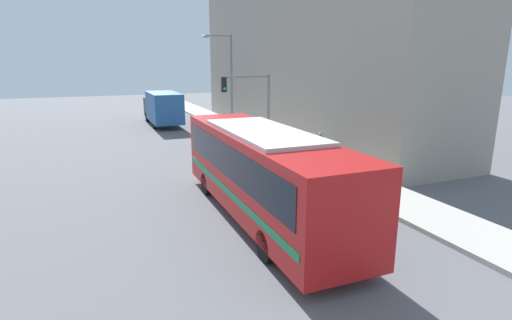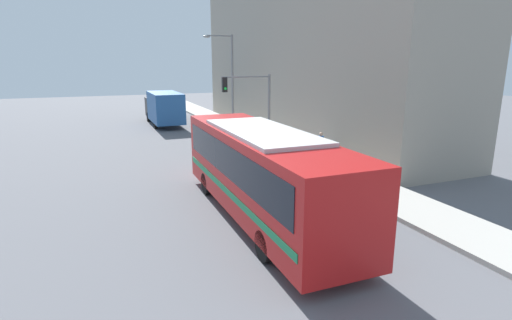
{
  "view_description": "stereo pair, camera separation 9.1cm",
  "coord_description": "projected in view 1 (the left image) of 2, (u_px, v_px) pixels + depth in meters",
  "views": [
    {
      "loc": [
        -5.43,
        -12.53,
        5.62
      ],
      "look_at": [
        1.06,
        3.12,
        1.43
      ],
      "focal_mm": 28.0,
      "sensor_mm": 36.0,
      "label": 1
    },
    {
      "loc": [
        -5.35,
        -12.56,
        5.62
      ],
      "look_at": [
        1.06,
        3.12,
        1.43
      ],
      "focal_mm": 28.0,
      "sensor_mm": 36.0,
      "label": 2
    }
  ],
  "objects": [
    {
      "name": "traffic_light_pole",
      "position": [
        251.0,
        97.0,
        25.27
      ],
      "size": [
        3.28,
        0.35,
        4.67
      ],
      "color": "slate",
      "rests_on": "sidewalk"
    },
    {
      "name": "building_facade",
      "position": [
        301.0,
        50.0,
        31.1
      ],
      "size": [
        6.0,
        29.83,
        12.94
      ],
      "color": "#9E9384",
      "rests_on": "ground_plane"
    },
    {
      "name": "sidewalk",
      "position": [
        232.0,
        127.0,
        34.69
      ],
      "size": [
        2.66,
        70.0,
        0.17
      ],
      "color": "#B7B2A8",
      "rests_on": "ground_plane"
    },
    {
      "name": "pedestrian_near_corner",
      "position": [
        320.0,
        147.0,
        22.19
      ],
      "size": [
        0.34,
        0.34,
        1.66
      ],
      "color": "#23283D",
      "rests_on": "sidewalk"
    },
    {
      "name": "ground_plane",
      "position": [
        262.0,
        219.0,
        14.6
      ],
      "size": [
        120.0,
        120.0,
        0.0
      ],
      "primitive_type": "plane",
      "color": "slate"
    },
    {
      "name": "parking_meter",
      "position": [
        291.0,
        142.0,
        23.09
      ],
      "size": [
        0.14,
        0.14,
        1.34
      ],
      "color": "slate",
      "rests_on": "sidewalk"
    },
    {
      "name": "street_lamp",
      "position": [
        228.0,
        75.0,
        32.12
      ],
      "size": [
        2.44,
        0.28,
        7.51
      ],
      "color": "slate",
      "rests_on": "sidewalk"
    },
    {
      "name": "delivery_truck",
      "position": [
        162.0,
        107.0,
        35.97
      ],
      "size": [
        2.43,
        7.92,
        2.99
      ],
      "color": "#265999",
      "rests_on": "ground_plane"
    },
    {
      "name": "fire_hydrant",
      "position": [
        313.0,
        162.0,
        20.88
      ],
      "size": [
        0.22,
        0.29,
        0.66
      ],
      "color": "gold",
      "rests_on": "sidewalk"
    },
    {
      "name": "city_bus",
      "position": [
        262.0,
        168.0,
        14.28
      ],
      "size": [
        2.73,
        11.08,
        3.32
      ],
      "rotation": [
        0.0,
        0.0,
        -0.01
      ],
      "color": "red",
      "rests_on": "ground_plane"
    }
  ]
}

